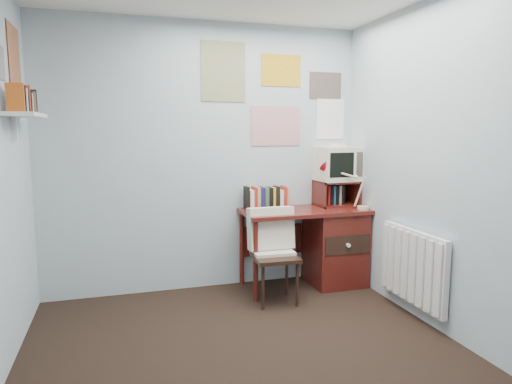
% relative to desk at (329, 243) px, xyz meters
% --- Properties ---
extents(ground, '(3.50, 3.50, 0.00)m').
position_rel_desk_xyz_m(ground, '(-1.17, -1.48, -0.41)').
color(ground, black).
rests_on(ground, ground).
extents(back_wall, '(3.00, 0.02, 2.50)m').
position_rel_desk_xyz_m(back_wall, '(-1.17, 0.27, 0.84)').
color(back_wall, '#A5B1BD').
rests_on(back_wall, ground).
extents(right_wall, '(0.02, 3.50, 2.50)m').
position_rel_desk_xyz_m(right_wall, '(0.33, -1.48, 0.84)').
color(right_wall, '#A5B1BD').
rests_on(right_wall, ground).
extents(desk, '(1.20, 0.55, 0.76)m').
position_rel_desk_xyz_m(desk, '(0.00, 0.00, 0.00)').
color(desk, '#571914').
rests_on(desk, ground).
extents(desk_chair, '(0.43, 0.41, 0.81)m').
position_rel_desk_xyz_m(desk_chair, '(-0.67, -0.32, -0.00)').
color(desk_chair, black).
rests_on(desk_chair, ground).
extents(desk_lamp, '(0.30, 0.26, 0.41)m').
position_rel_desk_xyz_m(desk_lamp, '(0.27, -0.16, 0.56)').
color(desk_lamp, '#AE0B18').
rests_on(desk_lamp, desk).
extents(tv_riser, '(0.40, 0.30, 0.25)m').
position_rel_desk_xyz_m(tv_riser, '(0.12, 0.11, 0.48)').
color(tv_riser, '#571914').
rests_on(tv_riser, desk).
extents(crt_tv, '(0.41, 0.38, 0.37)m').
position_rel_desk_xyz_m(crt_tv, '(0.13, 0.13, 0.79)').
color(crt_tv, beige).
rests_on(crt_tv, tv_riser).
extents(book_row, '(0.60, 0.14, 0.22)m').
position_rel_desk_xyz_m(book_row, '(-0.51, 0.18, 0.46)').
color(book_row, '#571914').
rests_on(book_row, desk).
extents(radiator, '(0.09, 0.80, 0.60)m').
position_rel_desk_xyz_m(radiator, '(0.29, -0.93, 0.01)').
color(radiator, white).
rests_on(radiator, right_wall).
extents(wall_shelf, '(0.20, 0.62, 0.24)m').
position_rel_desk_xyz_m(wall_shelf, '(-2.57, -0.38, 1.21)').
color(wall_shelf, white).
rests_on(wall_shelf, left_wall).
extents(posters_back, '(1.20, 0.01, 0.90)m').
position_rel_desk_xyz_m(posters_back, '(-0.47, 0.26, 1.44)').
color(posters_back, white).
rests_on(posters_back, back_wall).
extents(posters_left, '(0.01, 0.70, 0.60)m').
position_rel_desk_xyz_m(posters_left, '(-2.67, -0.38, 1.59)').
color(posters_left, white).
rests_on(posters_left, left_wall).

